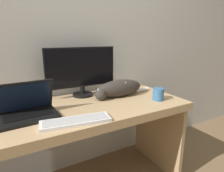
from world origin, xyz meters
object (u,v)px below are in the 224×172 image
at_px(external_keyboard, 76,121).
at_px(cat, 119,88).
at_px(coffee_mug, 158,94).
at_px(monitor, 82,70).
at_px(laptop, 28,110).

height_order(external_keyboard, cat, cat).
bearing_deg(external_keyboard, coffee_mug, 14.99).
relative_size(monitor, coffee_mug, 6.14).
xyz_separation_m(monitor, laptop, (-0.45, -0.26, -0.17)).
height_order(monitor, cat, monitor).
height_order(laptop, coffee_mug, laptop).
bearing_deg(monitor, laptop, -149.79).
relative_size(monitor, external_keyboard, 1.42).
distance_m(monitor, coffee_mug, 0.65).
bearing_deg(cat, laptop, -172.56).
relative_size(cat, coffee_mug, 5.74).
bearing_deg(laptop, external_keyboard, -46.69).
relative_size(laptop, cat, 0.63).
bearing_deg(monitor, external_keyboard, -114.57).
xyz_separation_m(external_keyboard, cat, (0.48, 0.31, 0.06)).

